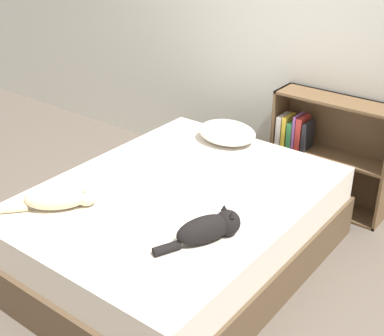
{
  "coord_description": "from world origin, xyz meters",
  "views": [
    {
      "loc": [
        1.84,
        -2.24,
        2.19
      ],
      "look_at": [
        0.0,
        0.15,
        0.63
      ],
      "focal_mm": 50.0,
      "sensor_mm": 36.0,
      "label": 1
    }
  ],
  "objects": [
    {
      "name": "ground_plane",
      "position": [
        0.0,
        0.0,
        0.0
      ],
      "size": [
        8.0,
        8.0,
        0.0
      ],
      "primitive_type": "plane",
      "color": "brown"
    },
    {
      "name": "wall_back",
      "position": [
        0.0,
        1.43,
        1.25
      ],
      "size": [
        8.0,
        0.06,
        2.5
      ],
      "color": "silver",
      "rests_on": "ground_plane"
    },
    {
      "name": "bed",
      "position": [
        0.0,
        0.0,
        0.26
      ],
      "size": [
        1.55,
        2.02,
        0.53
      ],
      "color": "brown",
      "rests_on": "ground_plane"
    },
    {
      "name": "pillow",
      "position": [
        -0.18,
        0.81,
        0.61
      ],
      "size": [
        0.45,
        0.35,
        0.15
      ],
      "color": "white",
      "rests_on": "bed"
    },
    {
      "name": "cat_light",
      "position": [
        -0.42,
        -0.57,
        0.6
      ],
      "size": [
        0.45,
        0.48,
        0.16
      ],
      "rotation": [
        0.0,
        0.0,
        0.84
      ],
      "color": "beige",
      "rests_on": "bed"
    },
    {
      "name": "cat_dark",
      "position": [
        0.47,
        -0.3,
        0.6
      ],
      "size": [
        0.28,
        0.48,
        0.16
      ],
      "rotation": [
        0.0,
        0.0,
        1.14
      ],
      "color": "black",
      "rests_on": "bed"
    },
    {
      "name": "bookshelf",
      "position": [
        0.42,
        1.29,
        0.46
      ],
      "size": [
        0.9,
        0.26,
        0.88
      ],
      "color": "brown",
      "rests_on": "ground_plane"
    }
  ]
}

